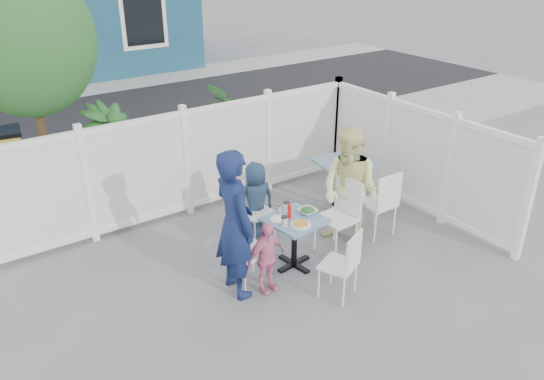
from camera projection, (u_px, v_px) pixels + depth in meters
ground at (275, 292)px, 6.28m from camera, size 80.00×80.00×0.00m
near_sidewalk at (148, 182)px, 9.09m from camera, size 24.00×2.60×0.01m
street at (82, 125)px, 11.83m from camera, size 24.00×5.00×0.01m
far_sidewalk at (46, 94)px, 14.12m from camera, size 24.00×1.60×0.01m
fence_back at (186, 164)px, 7.77m from camera, size 5.86×0.08×1.60m
fence_right at (416, 160)px, 7.93m from camera, size 0.08×3.66×1.60m
tree at (25, 41)px, 6.77m from camera, size 1.80×1.62×3.59m
utility_cabinet at (3, 174)px, 7.87m from camera, size 0.72×0.57×1.22m
potted_shrub_a at (113, 159)px, 7.83m from camera, size 1.29×1.29×1.67m
potted_shrub_b at (248, 132)px, 8.95m from camera, size 1.77×1.86×1.62m
main_table at (295, 230)px, 6.56m from camera, size 0.72×0.72×0.68m
spare_table at (344, 173)px, 7.90m from camera, size 0.86×0.86×0.80m
chair_left at (243, 247)px, 6.19m from camera, size 0.40×0.42×0.90m
chair_right at (341, 210)px, 6.90m from camera, size 0.47×0.49×1.00m
chair_back at (254, 205)px, 7.20m from camera, size 0.41×0.40×0.86m
chair_near at (345, 261)px, 5.98m from camera, size 0.51×0.50×0.85m
chair_spare at (382, 200)px, 7.22m from camera, size 0.45×0.43×0.97m
man at (235, 224)px, 5.93m from camera, size 0.46×0.67×1.79m
woman at (350, 190)px, 6.89m from camera, size 0.79×0.92×1.66m
boy at (256, 200)px, 7.24m from camera, size 0.58×0.42×1.10m
toddler at (266, 258)px, 6.12m from camera, size 0.55×0.27×0.90m
plate_main at (301, 225)px, 6.35m from camera, size 0.25×0.25×0.02m
plate_side at (279, 219)px, 6.46m from camera, size 0.22×0.22×0.01m
salad_bowl at (308, 211)px, 6.61m from camera, size 0.22×0.22×0.06m
coffee_cup_a at (284, 222)px, 6.31m from camera, size 0.08×0.08×0.12m
coffee_cup_b at (286, 207)px, 6.65m from camera, size 0.08×0.08×0.11m
ketchup_bottle at (289, 212)px, 6.48m from camera, size 0.05×0.05×0.17m
salt_shaker at (279, 210)px, 6.64m from camera, size 0.03×0.03×0.07m
pepper_shaker at (279, 209)px, 6.65m from camera, size 0.03×0.03×0.07m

